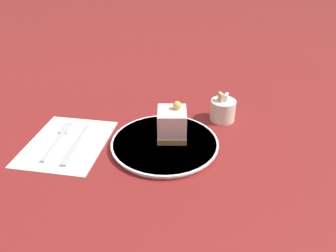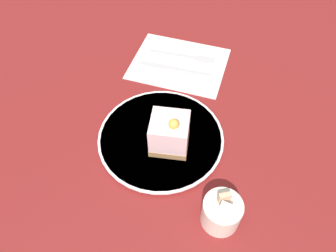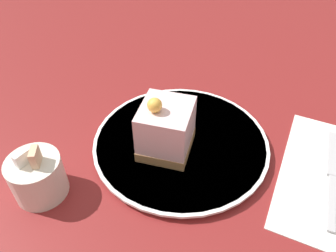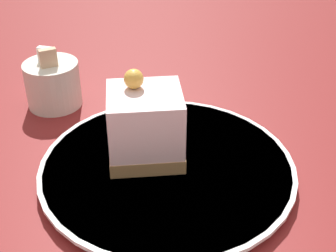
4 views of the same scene
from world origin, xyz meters
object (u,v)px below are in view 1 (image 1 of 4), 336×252
at_px(fork, 60,137).
at_px(cake_slice, 172,124).
at_px(sugar_bowl, 223,110).
at_px(knife, 75,147).
at_px(plate, 165,143).

bearing_deg(fork, cake_slice, 4.38).
bearing_deg(sugar_bowl, fork, -169.73).
bearing_deg(knife, sugar_bowl, 26.82).
distance_m(cake_slice, knife, 0.24).
distance_m(cake_slice, sugar_bowl, 0.17).
xyz_separation_m(knife, sugar_bowl, (0.37, 0.12, 0.02)).
xyz_separation_m(plate, knife, (-0.21, -0.00, -0.00)).
height_order(cake_slice, knife, cake_slice).
height_order(knife, sugar_bowl, sugar_bowl).
xyz_separation_m(plate, fork, (-0.26, 0.04, -0.00)).
relative_size(fork, sugar_bowl, 2.13).
distance_m(plate, cake_slice, 0.05).
distance_m(cake_slice, fork, 0.28).
bearing_deg(plate, knife, -179.84).
bearing_deg(sugar_bowl, knife, -162.36).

